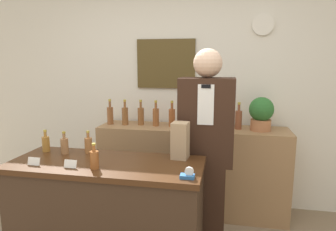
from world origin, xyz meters
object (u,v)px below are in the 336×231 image
(shopkeeper, at_px, (206,156))
(tape_dispenser, at_px, (188,175))
(potted_plant, at_px, (261,113))
(paper_bag, at_px, (180,140))

(shopkeeper, distance_m, tape_dispenser, 0.65)
(potted_plant, xyz_separation_m, tape_dispenser, (-0.57, -1.35, -0.18))
(potted_plant, distance_m, paper_bag, 1.18)
(paper_bag, bearing_deg, shopkeeper, 56.16)
(paper_bag, bearing_deg, potted_plant, 55.07)
(potted_plant, relative_size, paper_bag, 1.25)
(shopkeeper, height_order, tape_dispenser, shopkeeper)
(shopkeeper, xyz_separation_m, paper_bag, (-0.17, -0.26, 0.19))
(paper_bag, relative_size, tape_dispenser, 3.03)
(shopkeeper, bearing_deg, paper_bag, -123.84)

